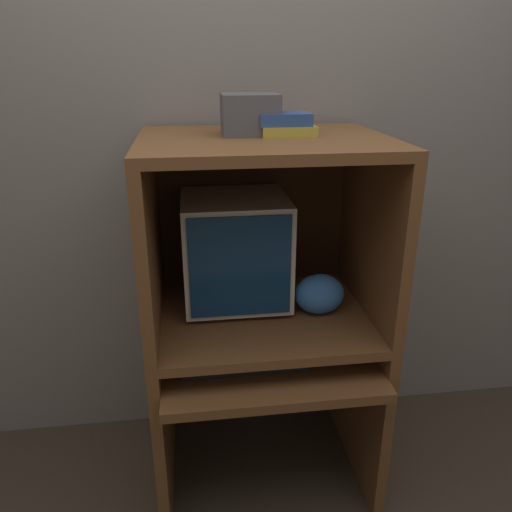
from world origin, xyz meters
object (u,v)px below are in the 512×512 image
(storage_box, at_px, (250,114))
(book_stack, at_px, (286,124))
(crt_monitor, at_px, (235,250))
(keyboard, at_px, (244,362))
(mouse, at_px, (318,353))
(snack_bag, at_px, (319,294))

(storage_box, bearing_deg, book_stack, -16.83)
(crt_monitor, xyz_separation_m, storage_box, (0.05, -0.04, 0.51))
(keyboard, xyz_separation_m, mouse, (0.28, 0.02, 0.00))
(crt_monitor, xyz_separation_m, keyboard, (-0.00, -0.28, -0.33))
(snack_bag, distance_m, storage_box, 0.71)
(snack_bag, height_order, book_stack, book_stack)
(mouse, relative_size, snack_bag, 0.34)
(snack_bag, bearing_deg, mouse, -102.50)
(keyboard, relative_size, storage_box, 2.31)
(snack_bag, bearing_deg, crt_monitor, 156.32)
(crt_monitor, relative_size, storage_box, 2.23)
(mouse, bearing_deg, storage_box, 135.31)
(keyboard, relative_size, mouse, 6.93)
(crt_monitor, distance_m, book_stack, 0.52)
(storage_box, bearing_deg, mouse, -44.69)
(crt_monitor, height_order, snack_bag, crt_monitor)
(crt_monitor, bearing_deg, keyboard, -90.28)
(mouse, bearing_deg, book_stack, 119.66)
(mouse, bearing_deg, crt_monitor, 136.32)
(mouse, height_order, storage_box, storage_box)
(keyboard, distance_m, storage_box, 0.88)
(crt_monitor, relative_size, snack_bag, 2.28)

